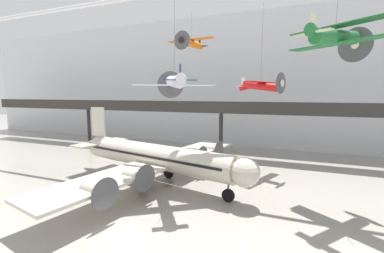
% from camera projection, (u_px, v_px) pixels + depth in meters
% --- Properties ---
extents(ground_plane, '(260.00, 260.00, 0.00)m').
position_uv_depth(ground_plane, '(121.00, 236.00, 19.67)').
color(ground_plane, gray).
extents(hangar_back_wall, '(140.00, 3.00, 26.74)m').
position_uv_depth(hangar_back_wall, '(233.00, 82.00, 53.58)').
color(hangar_back_wall, silver).
rests_on(hangar_back_wall, ground).
extents(mezzanine_walkway, '(110.00, 3.20, 9.55)m').
position_uv_depth(mezzanine_walkway, '(220.00, 111.00, 44.58)').
color(mezzanine_walkway, '#2D2B28').
rests_on(mezzanine_walkway, ground).
extents(airliner_silver_main, '(26.36, 30.38, 8.94)m').
position_uv_depth(airliner_silver_main, '(154.00, 157.00, 30.97)').
color(airliner_silver_main, beige).
rests_on(airliner_silver_main, ground).
extents(suspended_plane_green_biplane, '(8.37, 7.79, 8.79)m').
position_uv_depth(suspended_plane_green_biplane, '(335.00, 37.00, 23.08)').
color(suspended_plane_green_biplane, '#1E6B33').
extents(suspended_plane_orange_highwing, '(7.32, 6.00, 5.85)m').
position_uv_depth(suspended_plane_orange_highwing, '(191.00, 43.00, 37.64)').
color(suspended_plane_orange_highwing, orange).
extents(suspended_plane_red_highwing, '(6.52, 7.51, 11.65)m').
position_uv_depth(suspended_plane_red_highwing, '(261.00, 86.00, 34.53)').
color(suspended_plane_red_highwing, red).
extents(suspended_plane_white_twin, '(7.69, 7.06, 12.13)m').
position_uv_depth(suspended_plane_white_twin, '(175.00, 82.00, 25.72)').
color(suspended_plane_white_twin, silver).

